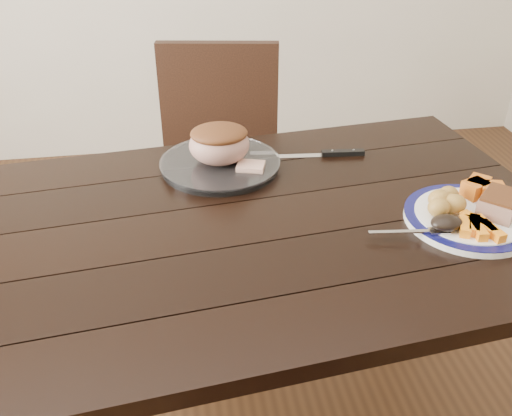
{
  "coord_description": "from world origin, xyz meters",
  "views": [
    {
      "loc": [
        -0.09,
        -1.08,
        1.46
      ],
      "look_at": [
        0.08,
        -0.02,
        0.8
      ],
      "focal_mm": 40.0,
      "sensor_mm": 36.0,
      "label": 1
    }
  ],
  "objects": [
    {
      "name": "carrot_batons",
      "position": [
        0.55,
        -0.14,
        0.78
      ],
      "size": [
        0.09,
        0.11,
        0.02
      ],
      "color": "orange",
      "rests_on": "dinner_plate"
    },
    {
      "name": "roast_joint",
      "position": [
        0.03,
        0.28,
        0.82
      ],
      "size": [
        0.16,
        0.14,
        0.1
      ],
      "primitive_type": "ellipsoid",
      "color": "tan",
      "rests_on": "serving_platter"
    },
    {
      "name": "pork_slice",
      "position": [
        0.63,
        -0.08,
        0.79
      ],
      "size": [
        0.12,
        0.12,
        0.04
      ],
      "primitive_type": "cube",
      "rotation": [
        0.0,
        0.0,
        0.8
      ],
      "color": "#A57765",
      "rests_on": "dinner_plate"
    },
    {
      "name": "serving_platter",
      "position": [
        0.03,
        0.28,
        0.76
      ],
      "size": [
        0.31,
        0.31,
        0.02
      ],
      "primitive_type": "cylinder",
      "color": "white",
      "rests_on": "dining_table"
    },
    {
      "name": "plate_rim",
      "position": [
        0.56,
        -0.07,
        0.77
      ],
      "size": [
        0.29,
        0.29,
        0.02
      ],
      "primitive_type": "torus",
      "color": "#0E0E46",
      "rests_on": "dinner_plate"
    },
    {
      "name": "chair_far",
      "position": [
        0.06,
        0.74,
        0.52
      ],
      "size": [
        0.49,
        0.49,
        0.93
      ],
      "rotation": [
        0.0,
        0.0,
        2.98
      ],
      "color": "black",
      "rests_on": "ground"
    },
    {
      "name": "dining_table",
      "position": [
        0.0,
        0.0,
        0.66
      ],
      "size": [
        1.69,
        1.07,
        0.75
      ],
      "rotation": [
        0.0,
        0.0,
        0.11
      ],
      "color": "black",
      "rests_on": "ground"
    },
    {
      "name": "fork",
      "position": [
        0.41,
        -0.12,
        0.77
      ],
      "size": [
        0.18,
        0.04,
        0.0
      ],
      "rotation": [
        0.0,
        0.0,
        -0.11
      ],
      "color": "silver",
      "rests_on": "dinner_plate"
    },
    {
      "name": "roasted_potatoes",
      "position": [
        0.52,
        -0.05,
        0.79
      ],
      "size": [
        0.1,
        0.1,
        0.05
      ],
      "color": "gold",
      "rests_on": "dinner_plate"
    },
    {
      "name": "carving_knife",
      "position": [
        0.34,
        0.31,
        0.76
      ],
      "size": [
        0.32,
        0.05,
        0.01
      ],
      "rotation": [
        0.0,
        0.0,
        -0.09
      ],
      "color": "silver",
      "rests_on": "dining_table"
    },
    {
      "name": "dark_mushroom",
      "position": [
        0.48,
        -0.12,
        0.79
      ],
      "size": [
        0.07,
        0.05,
        0.03
      ],
      "primitive_type": "ellipsoid",
      "color": "black",
      "rests_on": "dinner_plate"
    },
    {
      "name": "cut_slice",
      "position": [
        0.1,
        0.22,
        0.78
      ],
      "size": [
        0.08,
        0.07,
        0.02
      ],
      "primitive_type": "cube",
      "rotation": [
        0.0,
        0.0,
        -0.3
      ],
      "color": "tan",
      "rests_on": "serving_platter"
    },
    {
      "name": "pumpkin_wedges",
      "position": [
        0.63,
        0.0,
        0.79
      ],
      "size": [
        0.1,
        0.09,
        0.04
      ],
      "color": "orange",
      "rests_on": "dinner_plate"
    },
    {
      "name": "dinner_plate",
      "position": [
        0.56,
        -0.07,
        0.76
      ],
      "size": [
        0.29,
        0.29,
        0.02
      ],
      "primitive_type": "cylinder",
      "color": "white",
      "rests_on": "dining_table"
    }
  ]
}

